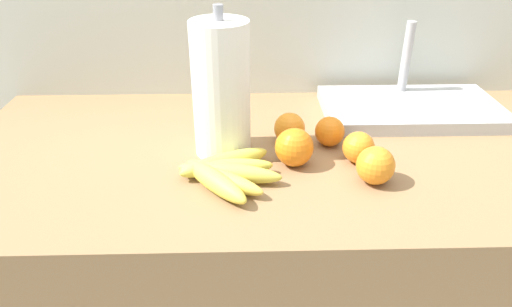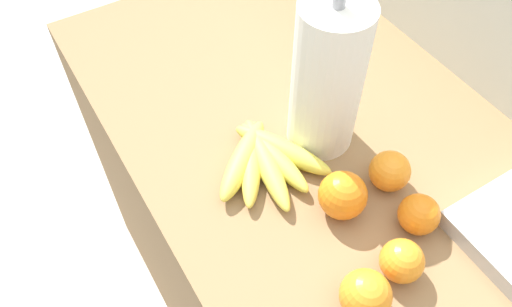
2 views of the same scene
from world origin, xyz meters
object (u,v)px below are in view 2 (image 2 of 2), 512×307
at_px(orange_back_left, 402,261).
at_px(orange_back_right, 419,214).
at_px(orange_far_right, 365,295).
at_px(paper_towel_roll, 327,79).
at_px(banana_bunch, 264,158).
at_px(orange_front, 343,195).
at_px(orange_center, 390,171).

xyz_separation_m(orange_back_left, orange_back_right, (-0.05, 0.08, -0.00)).
distance_m(orange_far_right, paper_towel_roll, 0.34).
xyz_separation_m(orange_far_right, orange_back_right, (-0.06, 0.16, -0.00)).
relative_size(banana_bunch, paper_towel_roll, 0.69).
relative_size(orange_front, orange_back_right, 1.20).
relative_size(orange_back_left, orange_center, 0.95).
bearing_deg(paper_towel_roll, orange_back_right, 4.93).
height_order(orange_far_right, orange_front, orange_front).
relative_size(orange_back_right, paper_towel_roll, 0.21).
bearing_deg(paper_towel_roll, orange_far_right, -24.74).
distance_m(orange_back_left, orange_front, 0.13).
xyz_separation_m(orange_far_right, orange_front, (-0.15, 0.07, 0.00)).
bearing_deg(orange_far_right, orange_front, 153.90).
bearing_deg(banana_bunch, orange_front, 22.79).
distance_m(banana_bunch, orange_center, 0.21).
bearing_deg(orange_center, orange_back_left, -34.14).
xyz_separation_m(banana_bunch, orange_far_right, (0.29, -0.01, 0.02)).
bearing_deg(orange_front, orange_far_right, -26.10).
height_order(banana_bunch, orange_center, orange_center).
xyz_separation_m(banana_bunch, orange_back_right, (0.23, 0.14, 0.01)).
distance_m(orange_back_left, orange_far_right, 0.08).
distance_m(orange_center, orange_back_right, 0.09).
distance_m(banana_bunch, orange_back_left, 0.29).
bearing_deg(orange_back_left, orange_back_right, 121.63).
relative_size(orange_far_right, orange_back_right, 1.13).
bearing_deg(orange_back_left, orange_front, -176.83).
distance_m(orange_far_right, orange_front, 0.17).
bearing_deg(orange_far_right, paper_towel_roll, 155.26).
bearing_deg(banana_bunch, orange_center, 48.14).
distance_m(orange_center, paper_towel_roll, 0.19).
height_order(orange_far_right, orange_center, orange_far_right).
height_order(orange_center, orange_back_right, orange_center).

